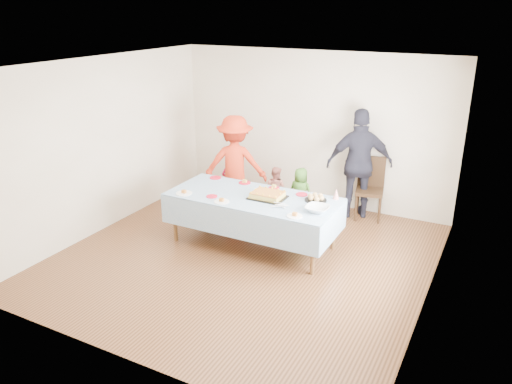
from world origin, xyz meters
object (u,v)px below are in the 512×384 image
dining_chair (370,184)px  party_table (253,200)px  adult_left (235,164)px  birthday_cake (268,195)px

dining_chair → party_table: bearing=-135.2°
dining_chair → adult_left: bearing=-171.7°
birthday_cake → adult_left: adult_left is taller
birthday_cake → adult_left: 1.55m
party_table → dining_chair: bearing=56.5°
adult_left → birthday_cake: bearing=115.9°
party_table → birthday_cake: size_ratio=4.86×
birthday_cake → adult_left: (-1.14, 1.05, 0.02)m
party_table → dining_chair: 2.26m
birthday_cake → dining_chair: size_ratio=0.50×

